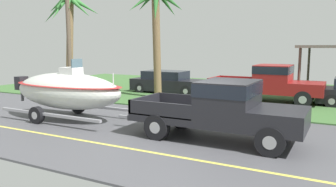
{
  "coord_description": "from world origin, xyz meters",
  "views": [
    {
      "loc": [
        4.06,
        -9.36,
        2.87
      ],
      "look_at": [
        -1.75,
        1.56,
        1.12
      ],
      "focal_mm": 35.77,
      "sensor_mm": 36.0,
      "label": 1
    }
  ],
  "objects_px": {
    "pickup_truck_towing": "(227,108)",
    "parked_sedan_far": "(168,82)",
    "boat_on_trailer": "(67,90)",
    "parked_pickup_background": "(272,82)",
    "palm_tree_mid": "(70,16)",
    "palm_tree_near_left": "(157,16)",
    "utility_pole": "(68,31)"
  },
  "relations": [
    {
      "from": "pickup_truck_towing",
      "to": "parked_sedan_far",
      "type": "distance_m",
      "value": 10.59
    },
    {
      "from": "boat_on_trailer",
      "to": "parked_pickup_background",
      "type": "bearing_deg",
      "value": 51.21
    },
    {
      "from": "boat_on_trailer",
      "to": "palm_tree_mid",
      "type": "height_order",
      "value": "palm_tree_mid"
    },
    {
      "from": "parked_sedan_far",
      "to": "palm_tree_mid",
      "type": "relative_size",
      "value": 0.74
    },
    {
      "from": "palm_tree_mid",
      "to": "parked_pickup_background",
      "type": "bearing_deg",
      "value": 10.21
    },
    {
      "from": "palm_tree_near_left",
      "to": "parked_sedan_far",
      "type": "bearing_deg",
      "value": 102.75
    },
    {
      "from": "parked_pickup_background",
      "to": "utility_pole",
      "type": "distance_m",
      "value": 11.59
    },
    {
      "from": "parked_pickup_background",
      "to": "palm_tree_mid",
      "type": "height_order",
      "value": "palm_tree_mid"
    },
    {
      "from": "parked_sedan_far",
      "to": "palm_tree_near_left",
      "type": "height_order",
      "value": "palm_tree_near_left"
    },
    {
      "from": "pickup_truck_towing",
      "to": "palm_tree_near_left",
      "type": "distance_m",
      "value": 9.25
    },
    {
      "from": "boat_on_trailer",
      "to": "parked_sedan_far",
      "type": "height_order",
      "value": "boat_on_trailer"
    },
    {
      "from": "parked_pickup_background",
      "to": "palm_tree_mid",
      "type": "xyz_separation_m",
      "value": [
        -11.65,
        -2.1,
        3.59
      ]
    },
    {
      "from": "pickup_truck_towing",
      "to": "parked_pickup_background",
      "type": "relative_size",
      "value": 0.93
    },
    {
      "from": "parked_pickup_background",
      "to": "palm_tree_near_left",
      "type": "bearing_deg",
      "value": -163.23
    },
    {
      "from": "boat_on_trailer",
      "to": "pickup_truck_towing",
      "type": "bearing_deg",
      "value": 0.0
    },
    {
      "from": "boat_on_trailer",
      "to": "utility_pole",
      "type": "relative_size",
      "value": 0.87
    },
    {
      "from": "pickup_truck_towing",
      "to": "palm_tree_mid",
      "type": "bearing_deg",
      "value": 153.85
    },
    {
      "from": "palm_tree_mid",
      "to": "palm_tree_near_left",
      "type": "bearing_deg",
      "value": 3.41
    },
    {
      "from": "boat_on_trailer",
      "to": "palm_tree_near_left",
      "type": "bearing_deg",
      "value": 84.94
    },
    {
      "from": "utility_pole",
      "to": "parked_pickup_background",
      "type": "bearing_deg",
      "value": 15.88
    },
    {
      "from": "parked_pickup_background",
      "to": "parked_sedan_far",
      "type": "height_order",
      "value": "parked_pickup_background"
    },
    {
      "from": "parked_pickup_background",
      "to": "palm_tree_near_left",
      "type": "distance_m",
      "value": 6.96
    },
    {
      "from": "palm_tree_mid",
      "to": "parked_sedan_far",
      "type": "bearing_deg",
      "value": 25.67
    },
    {
      "from": "parked_sedan_far",
      "to": "pickup_truck_towing",
      "type": "bearing_deg",
      "value": -52.24
    },
    {
      "from": "parked_sedan_far",
      "to": "utility_pole",
      "type": "height_order",
      "value": "utility_pole"
    },
    {
      "from": "parked_pickup_background",
      "to": "palm_tree_mid",
      "type": "bearing_deg",
      "value": -169.79
    },
    {
      "from": "pickup_truck_towing",
      "to": "utility_pole",
      "type": "relative_size",
      "value": 0.76
    },
    {
      "from": "pickup_truck_towing",
      "to": "boat_on_trailer",
      "type": "height_order",
      "value": "boat_on_trailer"
    },
    {
      "from": "boat_on_trailer",
      "to": "palm_tree_mid",
      "type": "distance_m",
      "value": 8.6
    },
    {
      "from": "pickup_truck_towing",
      "to": "utility_pole",
      "type": "distance_m",
      "value": 12.33
    },
    {
      "from": "parked_sedan_far",
      "to": "palm_tree_near_left",
      "type": "relative_size",
      "value": 0.74
    },
    {
      "from": "boat_on_trailer",
      "to": "utility_pole",
      "type": "height_order",
      "value": "utility_pole"
    }
  ]
}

